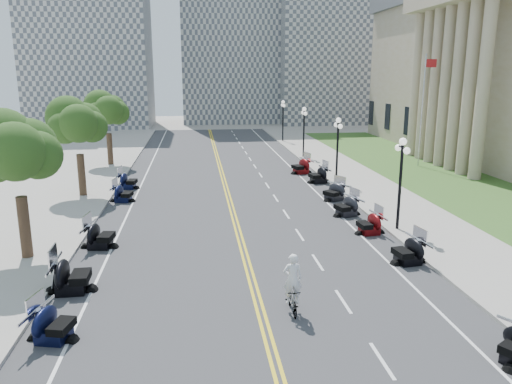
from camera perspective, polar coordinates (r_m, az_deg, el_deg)
name	(u,v)px	position (r m, az deg, el deg)	size (l,w,h in m)	color
ground	(248,266)	(22.53, -0.95, -8.43)	(160.00, 160.00, 0.00)	gray
road	(231,207)	(31.99, -2.84, -1.76)	(16.00, 90.00, 0.01)	#333335
centerline_yellow_a	(229,207)	(31.98, -3.05, -1.75)	(0.12, 90.00, 0.00)	yellow
centerline_yellow_b	(233,207)	(32.00, -2.62, -1.73)	(0.12, 90.00, 0.00)	yellow
edge_line_north	(329,204)	(33.04, 8.30, -1.37)	(0.12, 90.00, 0.00)	white
edge_line_south	(129,210)	(32.19, -14.28, -2.05)	(0.12, 90.00, 0.00)	white
lane_dash_4	(382,360)	(16.22, 14.19, -18.16)	(0.12, 2.00, 0.00)	white
lane_dash_5	(343,301)	(19.53, 9.93, -12.20)	(0.12, 2.00, 0.00)	white
lane_dash_6	(318,262)	(23.06, 7.06, -7.98)	(0.12, 2.00, 0.00)	white
lane_dash_7	(300,235)	(26.72, 5.00, -4.88)	(0.12, 2.00, 0.00)	white
lane_dash_8	(286,214)	(30.47, 3.46, -2.53)	(0.12, 2.00, 0.00)	white
lane_dash_9	(276,198)	(34.27, 2.26, -0.70)	(0.12, 2.00, 0.00)	white
lane_dash_10	(267,185)	(38.12, 1.30, 0.77)	(0.12, 2.00, 0.00)	white
lane_dash_11	(261,175)	(41.99, 0.52, 1.96)	(0.12, 2.00, 0.00)	white
lane_dash_12	(255,166)	(45.88, -0.13, 2.95)	(0.12, 2.00, 0.00)	white
lane_dash_13	(250,159)	(49.80, -0.68, 3.79)	(0.12, 2.00, 0.00)	white
lane_dash_14	(246,153)	(53.72, -1.15, 4.50)	(0.12, 2.00, 0.00)	white
lane_dash_15	(242,147)	(57.66, -1.56, 5.12)	(0.12, 2.00, 0.00)	white
lane_dash_16	(239,143)	(61.60, -1.91, 5.66)	(0.12, 2.00, 0.00)	white
lane_dash_17	(237,139)	(65.55, -2.22, 6.13)	(0.12, 2.00, 0.00)	white
lane_dash_18	(234,135)	(69.51, -2.50, 6.55)	(0.12, 2.00, 0.00)	white
lane_dash_19	(232,132)	(73.47, -2.75, 6.92)	(0.12, 2.00, 0.00)	white
sidewalk_north	(389,201)	(34.32, 14.93, -1.02)	(5.00, 90.00, 0.15)	#9E9991
sidewalk_south	(61,212)	(32.97, -21.37, -2.10)	(5.00, 90.00, 0.15)	#9E9991
lawn	(433,175)	(44.29, 19.56, 1.83)	(9.00, 60.00, 0.10)	#356023
distant_block_a	(89,42)	(84.41, -18.50, 15.95)	(18.00, 14.00, 26.00)	gray
distant_block_b	(229,33)	(89.25, -3.13, 17.72)	(16.00, 12.00, 30.00)	gray
distant_block_c	(336,57)	(89.16, 9.08, 15.00)	(20.00, 14.00, 22.00)	gray
street_lamp_2	(400,185)	(27.64, 16.14, 0.82)	(0.50, 1.20, 4.90)	black
street_lamp_3	(337,151)	(38.77, 9.27, 4.70)	(0.50, 1.20, 4.90)	black
street_lamp_4	(304,132)	(50.30, 5.48, 6.80)	(0.50, 1.20, 4.90)	black
street_lamp_5	(283,121)	(62.01, 3.10, 8.10)	(0.50, 1.20, 4.90)	black
flagpole	(422,112)	(47.43, 18.44, 8.69)	(1.10, 0.20, 10.00)	silver
tree_2	(17,158)	(24.37, -25.67, 3.52)	(4.80, 4.80, 9.20)	#235619
tree_3	(78,128)	(35.85, -19.69, 6.86)	(4.80, 4.80, 9.20)	#235619
tree_4	(108,114)	(47.58, -16.61, 8.53)	(4.80, 4.80, 9.20)	#235619
motorcycle_n_5	(408,250)	(23.59, 17.03, -6.30)	(1.88, 1.88, 1.32)	black
motorcycle_n_6	(370,222)	(27.30, 12.85, -3.42)	(1.80, 1.80, 1.26)	#590A0C
motorcycle_n_7	(347,205)	(30.41, 10.31, -1.47)	(1.91, 1.91, 1.34)	black
motorcycle_n_8	(334,191)	(33.98, 8.91, 0.13)	(1.86, 1.86, 1.30)	black
motorcycle_n_9	(318,174)	(39.19, 7.14, 2.06)	(2.02, 2.02, 1.41)	black
motorcycle_n_10	(301,165)	(42.67, 5.16, 3.07)	(2.07, 2.07, 1.45)	#590A0C
motorcycle_s_4	(53,322)	(17.73, -22.22, -13.60)	(1.81, 1.81, 1.27)	black
motorcycle_s_5	(71,274)	(21.02, -20.39, -8.75)	(2.16, 2.16, 1.51)	black
motorcycle_s_6	(100,234)	(25.69, -17.43, -4.63)	(1.98, 1.98, 1.39)	black
motorcycle_s_8	(123,192)	(34.36, -14.97, -0.04)	(1.82, 1.82, 1.28)	black
motorcycle_s_9	(128,180)	(38.13, -14.45, 1.36)	(1.92, 1.92, 1.34)	black
bicycle	(292,300)	(18.32, 4.15, -12.18)	(0.45, 1.61, 0.96)	#A51414
cyclist_rider	(293,263)	(17.75, 4.23, -8.05)	(0.68, 0.45, 1.88)	silver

